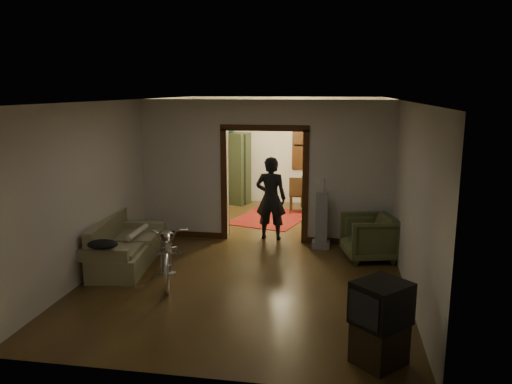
% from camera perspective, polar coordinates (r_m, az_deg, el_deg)
% --- Properties ---
extents(floor, '(5.00, 8.50, 0.01)m').
position_cam_1_polar(floor, '(9.45, 0.30, -6.78)').
color(floor, '#362511').
rests_on(floor, ground).
extents(ceiling, '(5.00, 8.50, 0.01)m').
position_cam_1_polar(ceiling, '(8.96, 0.32, 10.45)').
color(ceiling, white).
rests_on(ceiling, floor).
extents(wall_back, '(5.00, 0.02, 2.80)m').
position_cam_1_polar(wall_back, '(13.27, 3.24, 4.77)').
color(wall_back, beige).
rests_on(wall_back, floor).
extents(wall_left, '(0.02, 8.50, 2.80)m').
position_cam_1_polar(wall_left, '(9.81, -14.27, 1.98)').
color(wall_left, beige).
rests_on(wall_left, floor).
extents(wall_right, '(0.02, 8.50, 2.80)m').
position_cam_1_polar(wall_right, '(9.05, 16.13, 1.09)').
color(wall_right, beige).
rests_on(wall_right, floor).
extents(partition_wall, '(5.00, 0.14, 2.80)m').
position_cam_1_polar(partition_wall, '(9.83, 1.01, 2.36)').
color(partition_wall, beige).
rests_on(partition_wall, floor).
extents(door_casing, '(1.74, 0.20, 2.32)m').
position_cam_1_polar(door_casing, '(9.89, 1.00, 0.65)').
color(door_casing, '#361C0C').
rests_on(door_casing, floor).
extents(far_window, '(0.98, 0.06, 1.28)m').
position_cam_1_polar(far_window, '(13.16, 6.28, 5.31)').
color(far_window, black).
rests_on(far_window, wall_back).
extents(chandelier, '(0.24, 0.24, 0.24)m').
position_cam_1_polar(chandelier, '(11.46, 2.33, 8.46)').
color(chandelier, '#FFE0A5').
rests_on(chandelier, ceiling).
extents(light_switch, '(0.08, 0.01, 0.12)m').
position_cam_1_polar(light_switch, '(9.69, 7.09, 1.23)').
color(light_switch, silver).
rests_on(light_switch, partition_wall).
extents(sofa, '(1.01, 1.87, 0.82)m').
position_cam_1_polar(sofa, '(8.84, -14.71, -5.69)').
color(sofa, olive).
rests_on(sofa, floor).
extents(rolled_paper, '(0.10, 0.81, 0.10)m').
position_cam_1_polar(rolled_paper, '(9.03, -13.39, -4.46)').
color(rolled_paper, beige).
rests_on(rolled_paper, sofa).
extents(jacket, '(0.47, 0.35, 0.14)m').
position_cam_1_polar(jacket, '(7.96, -17.14, -5.74)').
color(jacket, black).
rests_on(jacket, sofa).
extents(bicycle, '(1.17, 1.93, 0.96)m').
position_cam_1_polar(bicycle, '(8.12, -10.00, -6.52)').
color(bicycle, silver).
rests_on(bicycle, floor).
extents(armchair, '(1.06, 1.04, 0.80)m').
position_cam_1_polar(armchair, '(9.16, 12.74, -5.06)').
color(armchair, '#4D5831').
rests_on(armchair, floor).
extents(tv_stand, '(0.68, 0.68, 0.46)m').
position_cam_1_polar(tv_stand, '(5.92, 13.90, -16.50)').
color(tv_stand, black).
rests_on(tv_stand, floor).
extents(crt_tv, '(0.74, 0.74, 0.47)m').
position_cam_1_polar(crt_tv, '(5.71, 14.14, -12.22)').
color(crt_tv, black).
rests_on(crt_tv, tv_stand).
extents(vacuum, '(0.34, 0.27, 1.08)m').
position_cam_1_polar(vacuum, '(9.57, 7.49, -3.25)').
color(vacuum, gray).
rests_on(vacuum, floor).
extents(person, '(0.63, 0.43, 1.69)m').
position_cam_1_polar(person, '(10.01, 1.70, -0.72)').
color(person, black).
rests_on(person, floor).
extents(oriental_rug, '(1.95, 2.27, 0.01)m').
position_cam_1_polar(oriental_rug, '(11.81, 1.75, -2.96)').
color(oriental_rug, maroon).
rests_on(oriental_rug, floor).
extents(locker, '(1.06, 0.80, 1.88)m').
position_cam_1_polar(locker, '(13.23, -2.88, 2.75)').
color(locker, '#25301C').
rests_on(locker, floor).
extents(globe, '(0.28, 0.28, 0.28)m').
position_cam_1_polar(globe, '(13.12, -2.93, 7.06)').
color(globe, '#1E5972').
rests_on(globe, locker).
extents(desk, '(1.07, 0.80, 0.70)m').
position_cam_1_polar(desk, '(13.01, 7.19, -0.13)').
color(desk, black).
rests_on(desk, floor).
extents(desk_chair, '(0.44, 0.44, 0.90)m').
position_cam_1_polar(desk_chair, '(12.29, 4.83, -0.30)').
color(desk_chair, black).
rests_on(desk_chair, floor).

